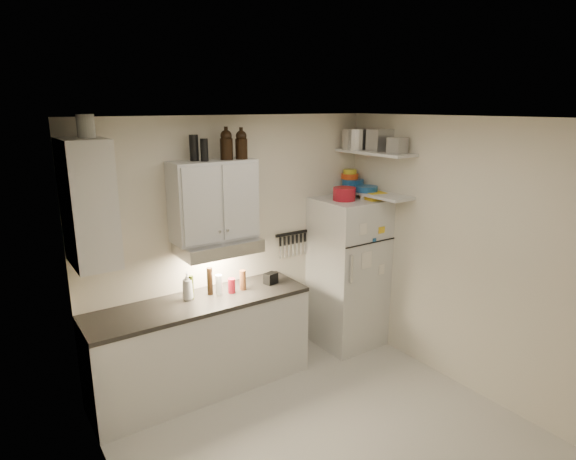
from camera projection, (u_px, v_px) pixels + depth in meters
floor at (323, 435)px, 4.07m from camera, size 3.20×3.00×0.02m
ceiling at (330, 117)px, 3.40m from camera, size 3.20×3.00×0.02m
back_wall at (235, 245)px, 4.94m from camera, size 3.20×0.02×2.60m
left_wall at (115, 346)px, 2.86m from camera, size 0.02×3.00×2.60m
right_wall at (458, 255)px, 4.61m from camera, size 0.02×3.00×2.60m
base_cabinet at (202, 347)px, 4.61m from camera, size 2.10×0.60×0.88m
countertop at (199, 303)px, 4.50m from camera, size 2.10×0.62×0.04m
upper_cabinet at (214, 200)px, 4.51m from camera, size 0.80×0.33×0.75m
side_cabinet at (88, 203)px, 3.75m from camera, size 0.33×0.55×1.00m
range_hood at (218, 246)px, 4.57m from camera, size 0.76×0.46×0.12m
fridge at (348, 272)px, 5.46m from camera, size 0.70×0.68×1.70m
shelf_hi at (375, 153)px, 5.12m from camera, size 0.30×0.95×0.03m
shelf_lo at (373, 193)px, 5.23m from camera, size 0.30×0.95×0.03m
knife_strip at (292, 233)px, 5.30m from camera, size 0.42×0.02×0.03m
dutch_oven at (344, 194)px, 5.14m from camera, size 0.29×0.29×0.14m
book_stack at (373, 195)px, 5.21m from camera, size 0.24×0.28×0.08m
spice_jar at (363, 195)px, 5.21m from camera, size 0.06×0.06×0.09m
stock_pot at (356, 139)px, 5.31m from camera, size 0.38×0.38×0.22m
tin_a at (380, 140)px, 5.11m from camera, size 0.25×0.23×0.23m
tin_b at (397, 145)px, 4.87m from camera, size 0.17×0.17×0.16m
bowl_teal at (353, 184)px, 5.47m from camera, size 0.24×0.24×0.10m
bowl_orange at (350, 176)px, 5.50m from camera, size 0.20×0.20×0.06m
bowl_yellow at (350, 171)px, 5.48m from camera, size 0.15×0.15×0.05m
plates at (366, 189)px, 5.24m from camera, size 0.27×0.27×0.06m
growler_a at (226, 144)px, 4.42m from camera, size 0.13×0.13×0.28m
growler_b at (241, 144)px, 4.48m from camera, size 0.13×0.13×0.27m
thermos_a at (204, 150)px, 4.31m from camera, size 0.09×0.09×0.20m
thermos_b at (194, 148)px, 4.32m from camera, size 0.09×0.09×0.23m
side_jar at (86, 126)px, 3.62m from camera, size 0.15×0.15×0.18m
soap_bottle at (187, 284)px, 4.48m from camera, size 0.15×0.15×0.30m
pepper_mill at (243, 280)px, 4.74m from camera, size 0.07×0.07×0.20m
oil_bottle at (191, 287)px, 4.50m from camera, size 0.06×0.06×0.23m
vinegar_bottle at (210, 281)px, 4.61m from camera, size 0.07×0.07×0.27m
clear_bottle at (219, 285)px, 4.62m from camera, size 0.08×0.08×0.20m
red_jar at (232, 286)px, 4.66m from camera, size 0.08×0.08×0.14m
caddy at (271, 278)px, 4.91m from camera, size 0.15×0.12×0.11m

